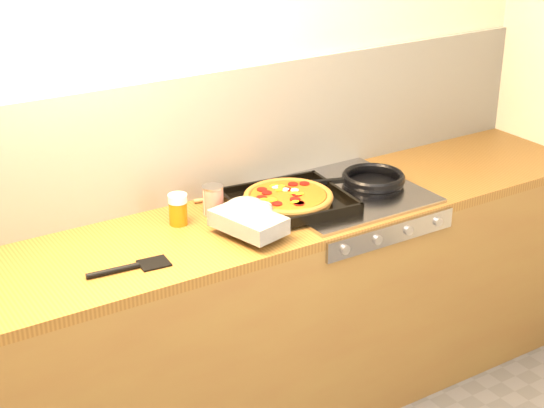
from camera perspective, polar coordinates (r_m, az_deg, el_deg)
room_shell at (r=3.26m, az=-4.40°, el=4.67°), size 3.20×3.20×3.20m
counter_run at (r=3.33m, az=-1.64°, el=-8.15°), size 3.20×0.62×0.90m
stovetop at (r=3.35m, az=4.87°, el=0.69°), size 0.60×0.56×0.02m
pizza_on_tray at (r=3.14m, az=0.30°, el=0.01°), size 0.61×0.50×0.08m
frying_pan at (r=3.41m, az=6.85°, el=1.65°), size 0.45×0.33×0.04m
tomato_can at (r=3.16m, az=-4.05°, el=0.27°), size 0.08×0.08×0.11m
juice_glass at (r=3.08m, az=-6.45°, el=-0.35°), size 0.07×0.07×0.12m
wooden_spoon at (r=3.32m, az=-2.38°, el=0.59°), size 0.30×0.10×0.02m
black_spatula at (r=2.80m, az=-9.68°, el=-4.31°), size 0.29×0.09×0.02m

